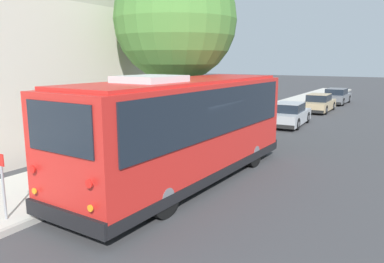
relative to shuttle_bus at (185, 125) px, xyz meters
The scene contains 11 objects.
ground_plane 1.85m from the shuttle_bus, 10.06° to the right, with size 160.00×160.00×0.00m, color #3D3D3F.
sidewalk_slab 3.56m from the shuttle_bus, 81.51° to the left, with size 80.00×3.31×0.15m, color beige.
curb_strip 2.24m from the shuttle_bus, 71.30° to the left, with size 80.00×0.14×0.15m, color #AAA69D.
shuttle_bus is the anchor object (origin of this frame).
parked_sedan_silver 11.77m from the shuttle_bus, ahead, with size 4.44×1.92×1.32m.
parked_sedan_tan 18.66m from the shuttle_bus, ahead, with size 4.42×1.76×1.29m.
parked_sedan_gray 24.57m from the shuttle_bus, ahead, with size 4.53×1.85×1.31m.
street_tree 6.44m from the shuttle_bus, 35.97° to the left, with size 5.13×5.13×8.57m.
sign_post_near 5.22m from the shuttle_bus, 159.31° to the left, with size 0.06×0.22×1.54m.
sign_post_far 3.35m from the shuttle_bus, 145.32° to the left, with size 0.06×0.06×1.29m.
fire_hydrant 7.67m from the shuttle_bus, 14.00° to the left, with size 0.22×0.22×0.81m.
Camera 1 is at (-9.95, -5.96, 3.76)m, focal length 35.00 mm.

